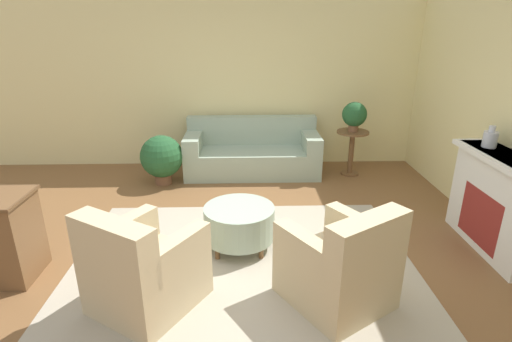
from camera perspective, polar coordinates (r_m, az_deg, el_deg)
ground_plane at (r=4.14m, az=-1.89°, el=-12.50°), size 16.00×16.00×0.00m
wall_back at (r=6.58m, az=-2.01°, el=12.99°), size 9.97×0.12×2.80m
rug at (r=4.14m, az=-1.89°, el=-12.45°), size 3.37×2.44×0.01m
couch at (r=6.31m, az=-0.55°, el=2.52°), size 2.06×0.86×0.85m
armchair_left at (r=3.48m, az=-15.92°, el=-13.54°), size 1.05×1.07×0.90m
armchair_right at (r=3.46m, az=12.01°, el=-13.31°), size 1.05×1.07×0.90m
ottoman_table at (r=4.19m, az=-2.40°, el=-7.35°), size 0.74×0.74×0.46m
side_table at (r=6.35m, az=13.52°, el=3.53°), size 0.49×0.49×0.70m
fireplace at (r=4.77m, az=31.45°, el=-3.81°), size 0.44×1.34×1.02m
vase_mantel_near at (r=4.86m, az=30.46°, el=4.00°), size 0.14×0.14×0.23m
potted_plant_on_side_table at (r=6.23m, az=13.88°, el=7.78°), size 0.37×0.37×0.45m
potted_plant_floor at (r=5.98m, az=-13.31°, el=1.92°), size 0.62×0.62×0.73m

